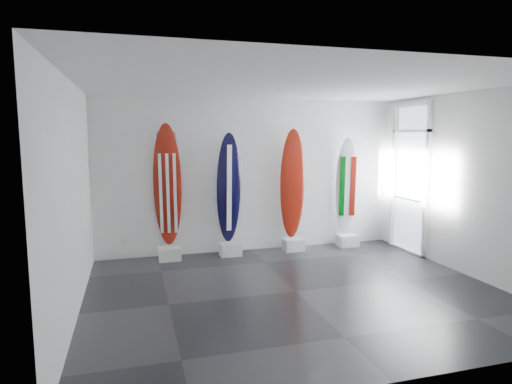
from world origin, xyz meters
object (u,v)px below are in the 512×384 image
object	(u,v)px
surfboard_usa	(168,186)
surfboard_navy	(229,188)
surfboard_italy	(347,186)
surfboard_swiss	(292,184)

from	to	relation	value
surfboard_usa	surfboard_navy	bearing A→B (deg)	8.16
surfboard_navy	surfboard_usa	bearing A→B (deg)	174.75
surfboard_italy	surfboard_usa	bearing A→B (deg)	-163.73
surfboard_navy	surfboard_swiss	xyz separation A→B (m)	(1.29, 0.00, 0.04)
surfboard_navy	surfboard_swiss	bearing A→B (deg)	-5.25
surfboard_swiss	surfboard_italy	xyz separation A→B (m)	(1.20, 0.00, -0.08)
surfboard_navy	surfboard_italy	xyz separation A→B (m)	(2.49, 0.00, -0.05)
surfboard_navy	surfboard_italy	world-z (taller)	surfboard_navy
surfboard_usa	surfboard_navy	xyz separation A→B (m)	(1.15, 0.00, -0.08)
surfboard_usa	surfboard_italy	distance (m)	3.64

